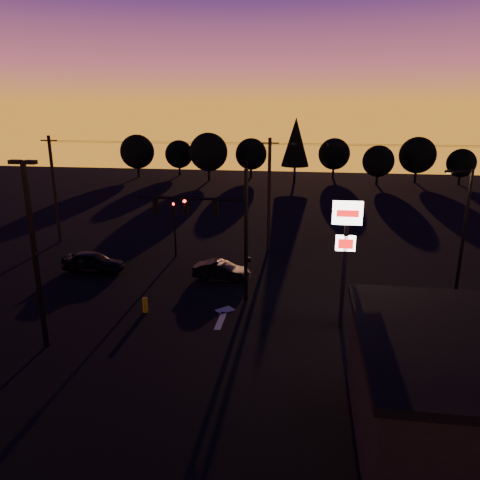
% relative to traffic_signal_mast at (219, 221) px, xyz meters
% --- Properties ---
extents(ground, '(120.00, 120.00, 0.00)m').
position_rel_traffic_signal_mast_xyz_m(ground, '(0.10, -3.99, -4.94)').
color(ground, black).
rests_on(ground, ground).
extents(lane_arrow, '(1.20, 3.10, 0.01)m').
position_rel_traffic_signal_mast_xyz_m(lane_arrow, '(0.60, -2.33, -4.93)').
color(lane_arrow, beige).
rests_on(lane_arrow, ground).
extents(traffic_signal_mast, '(6.79, 0.52, 8.58)m').
position_rel_traffic_signal_mast_xyz_m(traffic_signal_mast, '(0.00, 0.00, 0.00)').
color(traffic_signal_mast, black).
rests_on(traffic_signal_mast, ground).
extents(secondary_signal, '(0.30, 0.31, 4.35)m').
position_rel_traffic_signal_mast_xyz_m(secondary_signal, '(-4.90, 7.49, -2.07)').
color(secondary_signal, black).
rests_on(secondary_signal, ground).
extents(parking_lot_light, '(1.25, 0.30, 9.14)m').
position_rel_traffic_signal_mast_xyz_m(parking_lot_light, '(-7.40, -6.99, 0.33)').
color(parking_lot_light, black).
rests_on(parking_lot_light, ground).
extents(pylon_sign, '(1.50, 0.28, 6.80)m').
position_rel_traffic_signal_mast_xyz_m(pylon_sign, '(7.10, -2.49, -0.02)').
color(pylon_sign, black).
rests_on(pylon_sign, ground).
extents(streetlight, '(1.55, 0.35, 8.00)m').
position_rel_traffic_signal_mast_xyz_m(streetlight, '(14.01, 1.51, -0.52)').
color(streetlight, black).
rests_on(streetlight, ground).
extents(utility_pole_0, '(1.40, 0.26, 9.00)m').
position_rel_traffic_signal_mast_xyz_m(utility_pole_0, '(-15.90, 10.01, -0.34)').
color(utility_pole_0, black).
rests_on(utility_pole_0, ground).
extents(utility_pole_1, '(1.40, 0.26, 9.00)m').
position_rel_traffic_signal_mast_xyz_m(utility_pole_1, '(2.10, 10.01, -0.34)').
color(utility_pole_1, black).
rests_on(utility_pole_1, ground).
extents(power_wires, '(36.00, 1.22, 0.07)m').
position_rel_traffic_signal_mast_xyz_m(power_wires, '(2.10, 10.01, 3.63)').
color(power_wires, black).
rests_on(power_wires, ground).
extents(bollard, '(0.29, 0.29, 0.88)m').
position_rel_traffic_signal_mast_xyz_m(bollard, '(-3.88, -2.51, -4.50)').
color(bollard, '#B7AE0C').
rests_on(bollard, ground).
extents(tree_0, '(5.36, 5.36, 6.74)m').
position_rel_traffic_signal_mast_xyz_m(tree_0, '(-21.90, 46.01, -0.88)').
color(tree_0, black).
rests_on(tree_0, ground).
extents(tree_1, '(4.54, 4.54, 5.71)m').
position_rel_traffic_signal_mast_xyz_m(tree_1, '(-15.90, 49.01, -1.50)').
color(tree_1, black).
rests_on(tree_1, ground).
extents(tree_2, '(5.77, 5.78, 7.26)m').
position_rel_traffic_signal_mast_xyz_m(tree_2, '(-9.90, 44.01, -0.57)').
color(tree_2, black).
rests_on(tree_2, ground).
extents(tree_3, '(4.95, 4.95, 6.22)m').
position_rel_traffic_signal_mast_xyz_m(tree_3, '(-3.90, 48.01, -1.19)').
color(tree_3, black).
rests_on(tree_3, ground).
extents(tree_4, '(4.18, 4.18, 9.50)m').
position_rel_traffic_signal_mast_xyz_m(tree_4, '(3.10, 45.01, 0.99)').
color(tree_4, black).
rests_on(tree_4, ground).
extents(tree_5, '(4.95, 4.95, 6.22)m').
position_rel_traffic_signal_mast_xyz_m(tree_5, '(9.10, 50.01, -1.19)').
color(tree_5, black).
rests_on(tree_5, ground).
extents(tree_6, '(4.54, 4.54, 5.71)m').
position_rel_traffic_signal_mast_xyz_m(tree_6, '(15.10, 44.01, -1.50)').
color(tree_6, black).
rests_on(tree_6, ground).
extents(tree_7, '(5.36, 5.36, 6.74)m').
position_rel_traffic_signal_mast_xyz_m(tree_7, '(21.10, 47.01, -0.88)').
color(tree_7, black).
rests_on(tree_7, ground).
extents(tree_8, '(4.12, 4.12, 5.19)m').
position_rel_traffic_signal_mast_xyz_m(tree_8, '(27.10, 46.01, -1.82)').
color(tree_8, black).
rests_on(tree_8, ground).
extents(car_left, '(4.44, 2.06, 1.47)m').
position_rel_traffic_signal_mast_xyz_m(car_left, '(-9.74, 3.35, -4.20)').
color(car_left, black).
rests_on(car_left, ground).
extents(car_mid, '(3.93, 1.77, 1.25)m').
position_rel_traffic_signal_mast_xyz_m(car_mid, '(-0.52, 3.21, -4.31)').
color(car_mid, black).
rests_on(car_mid, ground).
extents(suv_parked, '(4.46, 5.66, 1.43)m').
position_rel_traffic_signal_mast_xyz_m(suv_parked, '(11.88, -7.50, -4.22)').
color(suv_parked, black).
rests_on(suv_parked, ground).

